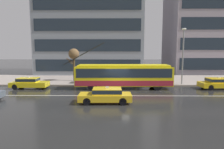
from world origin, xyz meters
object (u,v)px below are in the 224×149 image
taxi_queued_behind_bus (29,83)px  street_lamp (183,52)px  taxi_oncoming_near (106,95)px  street_tree_bare (74,55)px  taxi_ahead_of_bus (220,83)px  pedestrian_at_shelter (96,71)px  trolleybus (124,75)px  pedestrian_approaching_curb (136,70)px  bus_shelter (102,69)px

taxi_queued_behind_bus → street_lamp: 19.14m
taxi_oncoming_near → street_tree_bare: 12.86m
taxi_ahead_of_bus → pedestrian_at_shelter: bearing=167.1°
trolleybus → taxi_oncoming_near: size_ratio=2.81×
trolleybus → street_lamp: (7.57, 2.22, 2.74)m
pedestrian_at_shelter → pedestrian_approaching_curb: 5.45m
taxi_oncoming_near → street_lamp: 13.18m
taxi_ahead_of_bus → bus_shelter: 14.38m
taxi_oncoming_near → street_lamp: bearing=42.5°
pedestrian_approaching_curb → street_lamp: 6.51m
pedestrian_approaching_curb → street_tree_bare: 8.97m
taxi_ahead_of_bus → taxi_queued_behind_bus: 22.23m
taxi_ahead_of_bus → taxi_oncoming_near: (-12.93, -6.27, -0.00)m
bus_shelter → taxi_oncoming_near: bearing=-84.1°
taxi_ahead_of_bus → pedestrian_approaching_curb: pedestrian_approaching_curb is taller
bus_shelter → street_lamp: (10.35, -1.05, 2.32)m
taxi_queued_behind_bus → bus_shelter: (8.30, 3.40, 1.26)m
taxi_ahead_of_bus → bus_shelter: bearing=166.5°
pedestrian_at_shelter → street_lamp: bearing=-5.4°
taxi_ahead_of_bus → taxi_oncoming_near: size_ratio=1.07×
street_tree_bare → pedestrian_approaching_curb: bearing=-6.6°
taxi_ahead_of_bus → street_lamp: 5.56m
taxi_queued_behind_bus → street_lamp: bearing=7.2°
trolleybus → bus_shelter: 4.31m
trolleybus → pedestrian_at_shelter: 4.83m
taxi_queued_behind_bus → pedestrian_at_shelter: (7.54, 3.41, 1.00)m
taxi_ahead_of_bus → street_tree_bare: size_ratio=1.04×
taxi_oncoming_near → pedestrian_at_shelter: (-1.76, 9.63, 1.00)m
taxi_oncoming_near → taxi_ahead_of_bus: bearing=25.9°
taxi_ahead_of_bus → pedestrian_approaching_curb: (-9.30, 4.14, 1.07)m
bus_shelter → trolleybus: bearing=-49.6°
pedestrian_approaching_curb → pedestrian_at_shelter: bearing=-171.8°
pedestrian_at_shelter → trolleybus: bearing=-42.8°
trolleybus → street_tree_bare: 8.80m
taxi_queued_behind_bus → bus_shelter: 9.06m
street_lamp → street_tree_bare: 14.69m
taxi_oncoming_near → taxi_queued_behind_bus: size_ratio=1.06×
taxi_ahead_of_bus → pedestrian_at_shelter: size_ratio=2.40×
taxi_queued_behind_bus → pedestrian_approaching_curb: bearing=18.0°
bus_shelter → pedestrian_at_shelter: bearing=179.2°
street_tree_bare → pedestrian_at_shelter: bearing=-28.4°
pedestrian_at_shelter → street_lamp: street_lamp is taller
taxi_queued_behind_bus → trolleybus: bearing=0.7°
pedestrian_at_shelter → street_tree_bare: bearing=151.6°
trolleybus → taxi_queued_behind_bus: trolleybus is taller
taxi_queued_behind_bus → taxi_ahead_of_bus: bearing=0.1°
taxi_queued_behind_bus → pedestrian_approaching_curb: pedestrian_approaching_curb is taller
bus_shelter → street_tree_bare: 4.80m
pedestrian_at_shelter → pedestrian_approaching_curb: size_ratio=1.00×
trolleybus → taxi_ahead_of_bus: trolleybus is taller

